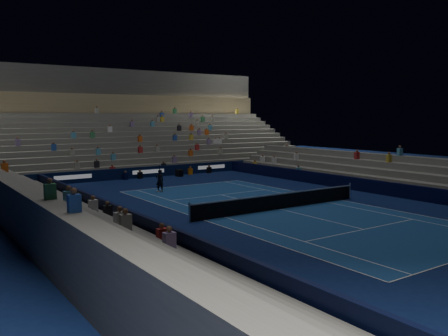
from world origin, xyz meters
TOP-DOWN VIEW (x-y plane):
  - ground at (0.00, 0.00)m, footprint 90.00×90.00m
  - court_surface at (0.00, 0.00)m, footprint 10.97×23.77m
  - sponsor_barrier_far at (0.00, 18.50)m, footprint 44.00×0.25m
  - sponsor_barrier_east at (9.70, 0.00)m, footprint 0.25×37.00m
  - sponsor_barrier_west at (-9.70, 0.00)m, footprint 0.25×37.00m
  - grandstand_main at (0.00, 27.90)m, footprint 44.00×15.20m
  - grandstand_east at (13.17, 0.00)m, footprint 5.00×37.00m
  - grandstand_west at (-13.17, 0.00)m, footprint 5.00×37.00m
  - tennis_net at (0.00, 0.00)m, footprint 12.90×0.10m
  - tennis_player at (-2.99, 10.19)m, footprint 0.64×0.44m
  - broadcast_camera at (2.70, 17.33)m, footprint 0.62×1.02m

SIDE VIEW (x-z plane):
  - ground at x=0.00m, z-range 0.00..0.00m
  - court_surface at x=0.00m, z-range 0.00..0.01m
  - broadcast_camera at x=2.70m, z-range 0.01..0.68m
  - sponsor_barrier_far at x=0.00m, z-range 0.00..1.00m
  - sponsor_barrier_east at x=9.70m, z-range 0.00..1.00m
  - sponsor_barrier_west at x=-9.70m, z-range 0.00..1.00m
  - tennis_net at x=0.00m, z-range -0.05..1.05m
  - tennis_player at x=-2.99m, z-range 0.00..1.70m
  - grandstand_east at x=13.17m, z-range -0.33..2.17m
  - grandstand_west at x=-13.17m, z-range -0.33..2.17m
  - grandstand_main at x=0.00m, z-range -2.22..8.98m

